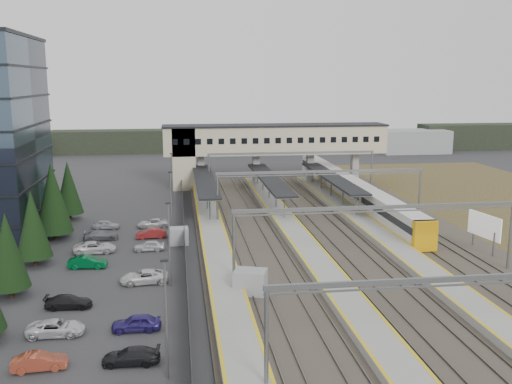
{
  "coord_description": "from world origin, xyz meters",
  "views": [
    {
      "loc": [
        -6.95,
        -59.44,
        19.04
      ],
      "look_at": [
        3.45,
        16.26,
        4.0
      ],
      "focal_mm": 40.0,
      "sensor_mm": 36.0,
      "label": 1
    }
  ],
  "objects": [
    {
      "name": "train",
      "position": [
        20.0,
        26.8,
        1.97
      ],
      "size": [
        2.75,
        57.5,
        3.46
      ],
      "color": "silver",
      "rests_on": "ground"
    },
    {
      "name": "rail_corridor",
      "position": [
        9.34,
        5.0,
        0.29
      ],
      "size": [
        34.0,
        90.0,
        0.92
      ],
      "color": "#39312C",
      "rests_on": "ground"
    },
    {
      "name": "billboard",
      "position": [
        26.71,
        -1.85,
        2.91
      ],
      "size": [
        1.03,
        5.28,
        4.4
      ],
      "color": "slate",
      "rests_on": "ground"
    },
    {
      "name": "fence",
      "position": [
        -6.5,
        5.0,
        1.0
      ],
      "size": [
        0.08,
        90.0,
        2.0
      ],
      "color": "#26282B",
      "rests_on": "ground"
    },
    {
      "name": "ground",
      "position": [
        0.0,
        0.0,
        0.0
      ],
      "size": [
        220.0,
        220.0,
        0.0
      ],
      "primitive_type": "plane",
      "color": "#2B2B2D",
      "rests_on": "ground"
    },
    {
      "name": "gantries",
      "position": [
        12.0,
        3.0,
        6.0
      ],
      "size": [
        28.4,
        62.28,
        7.17
      ],
      "color": "slate",
      "rests_on": "ground"
    },
    {
      "name": "treeline_far",
      "position": [
        23.81,
        92.28,
        2.95
      ],
      "size": [
        170.0,
        19.0,
        7.0
      ],
      "color": "black",
      "rests_on": "ground"
    },
    {
      "name": "relay_cabin_near",
      "position": [
        -0.84,
        -11.24,
        1.17
      ],
      "size": [
        3.33,
        2.86,
        2.35
      ],
      "color": "gray",
      "rests_on": "ground"
    },
    {
      "name": "canopies",
      "position": [
        7.0,
        27.0,
        3.92
      ],
      "size": [
        23.1,
        30.0,
        3.28
      ],
      "color": "black",
      "rests_on": "ground"
    },
    {
      "name": "lampposts",
      "position": [
        -8.0,
        1.25,
        4.34
      ],
      "size": [
        0.5,
        53.25,
        8.07
      ],
      "color": "slate",
      "rests_on": "ground"
    },
    {
      "name": "relay_cabin_far",
      "position": [
        -7.11,
        6.05,
        0.98
      ],
      "size": [
        2.2,
        1.85,
        1.97
      ],
      "color": "gray",
      "rests_on": "ground"
    },
    {
      "name": "car_park",
      "position": [
        -13.65,
        -6.94,
        0.61
      ],
      "size": [
        10.78,
        44.68,
        1.3
      ],
      "color": "#9D9BA0",
      "rests_on": "ground"
    },
    {
      "name": "conifer_row",
      "position": [
        -22.0,
        -3.86,
        4.84
      ],
      "size": [
        4.42,
        49.82,
        9.5
      ],
      "color": "black",
      "rests_on": "ground"
    },
    {
      "name": "footbridge",
      "position": [
        7.7,
        42.0,
        7.93
      ],
      "size": [
        40.4,
        6.4,
        11.2
      ],
      "color": "beige",
      "rests_on": "ground"
    }
  ]
}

